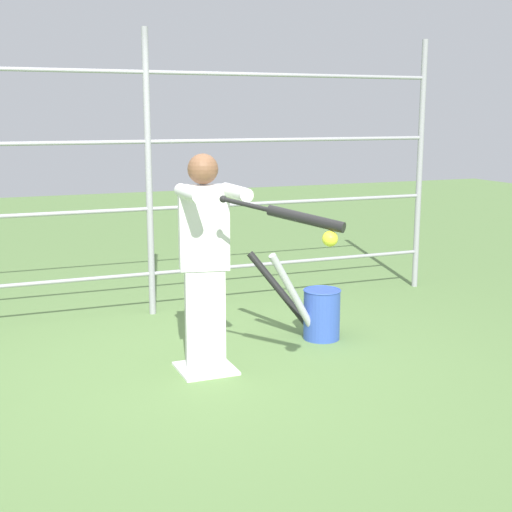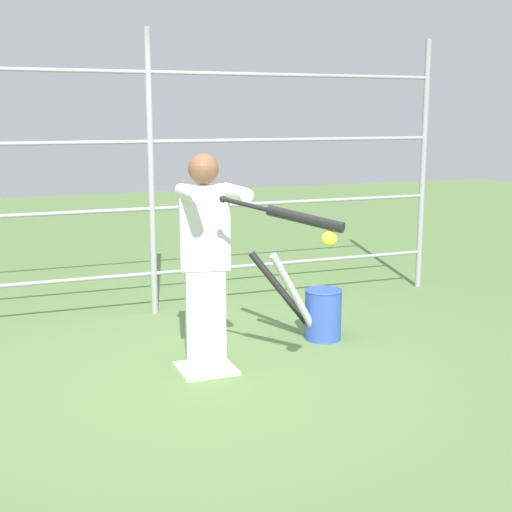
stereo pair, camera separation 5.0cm
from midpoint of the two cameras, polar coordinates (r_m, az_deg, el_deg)
name	(u,v)px [view 2 (the right image)]	position (r m, az deg, el deg)	size (l,w,h in m)	color
ground_plane	(206,370)	(5.26, -3.73, -9.05)	(24.00, 24.00, 0.00)	#608447
home_plate	(206,368)	(5.25, -3.73, -8.95)	(0.40, 0.40, 0.02)	white
fence_backstop	(151,176)	(6.50, -8.17, 6.39)	(5.82, 0.06, 2.57)	#939399
batter	(205,256)	(5.01, -3.79, -0.03)	(0.39, 0.58, 1.56)	silver
baseball_bat_swinging	(294,216)	(4.34, 3.40, 3.20)	(0.58, 0.68, 0.18)	black
softball_in_flight	(329,239)	(4.25, 6.22, 1.38)	(0.10, 0.10, 0.10)	yellow
bat_bucket	(319,311)	(5.89, 5.28, -4.43)	(0.69, 0.56, 0.78)	#3351B2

